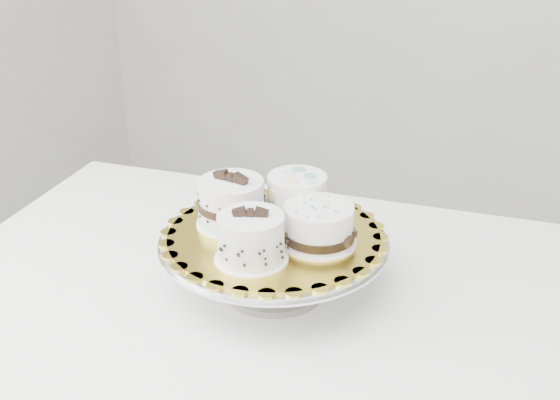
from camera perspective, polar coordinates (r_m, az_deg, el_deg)
The scene contains 7 objects.
table at distance 1.23m, azimuth -0.16°, elevation -10.41°, with size 1.33×1.01×0.75m.
cake_stand at distance 1.16m, azimuth -0.50°, elevation -4.38°, with size 0.38×0.38×0.10m.
cake_board at distance 1.14m, azimuth -0.51°, elevation -2.88°, with size 0.35×0.35×0.01m, color gold.
cake_swirl at distance 1.05m, azimuth -2.38°, elevation -3.17°, with size 0.13×0.13×0.09m.
cake_banded at distance 1.16m, azimuth -3.95°, elevation -0.36°, with size 0.12×0.12×0.10m.
cake_dots at distance 1.18m, azimuth 1.40°, elevation 0.36°, with size 0.12×0.12×0.08m.
cake_ribbon at distance 1.10m, azimuth 3.22°, elevation -2.13°, with size 0.13×0.12×0.07m.
Camera 1 is at (0.41, -0.68, 1.40)m, focal length 45.00 mm.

